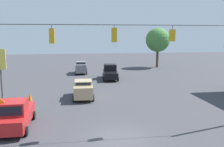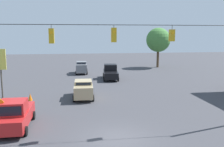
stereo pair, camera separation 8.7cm
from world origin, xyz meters
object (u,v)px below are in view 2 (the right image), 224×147
pickup_truck_black_oncoming_deep (111,72)px  traffic_cone_nearest (15,119)px  overhead_signal_span (113,61)px  sedan_tan_withflow_mid (83,89)px  pickup_truck_red_parked_shoulder (15,115)px  traffic_cone_third (25,103)px  sedan_grey_withflow_deep (82,67)px  traffic_cone_second (21,110)px  tree_horizon_left (158,40)px  traffic_cone_fourth (30,97)px

pickup_truck_black_oncoming_deep → traffic_cone_nearest: pickup_truck_black_oncoming_deep is taller
overhead_signal_span → sedan_tan_withflow_mid: (1.70, -9.14, -3.84)m
pickup_truck_red_parked_shoulder → traffic_cone_third: (0.32, -5.42, -0.61)m
sedan_tan_withflow_mid → sedan_grey_withflow_deep: bearing=-90.9°
traffic_cone_second → tree_horizon_left: size_ratio=0.09×
overhead_signal_span → tree_horizon_left: tree_horizon_left is taller
pickup_truck_black_oncoming_deep → traffic_cone_fourth: bearing=48.2°
sedan_tan_withflow_mid → traffic_cone_second: size_ratio=6.23×
traffic_cone_nearest → sedan_grey_withflow_deep: bearing=-103.4°
pickup_truck_black_oncoming_deep → traffic_cone_third: pickup_truck_black_oncoming_deep is taller
traffic_cone_nearest → overhead_signal_span: bearing=163.0°
overhead_signal_span → pickup_truck_black_oncoming_deep: (-2.66, -19.66, -3.83)m
traffic_cone_nearest → sedan_tan_withflow_mid: bearing=-127.2°
overhead_signal_span → traffic_cone_nearest: (7.00, -2.14, -4.44)m
overhead_signal_span → pickup_truck_red_parked_shoulder: overhead_signal_span is taller
tree_horizon_left → sedan_tan_withflow_mid: bearing=54.9°
sedan_tan_withflow_mid → traffic_cone_third: (5.38, 2.44, -0.61)m
sedan_grey_withflow_deep → pickup_truck_black_oncoming_deep: (-4.10, 5.86, -0.07)m
sedan_grey_withflow_deep → traffic_cone_third: sedan_grey_withflow_deep is taller
sedan_tan_withflow_mid → traffic_cone_nearest: size_ratio=6.23×
sedan_tan_withflow_mid → pickup_truck_red_parked_shoulder: bearing=57.2°
overhead_signal_span → tree_horizon_left: bearing=-113.9°
traffic_cone_second → traffic_cone_third: size_ratio=1.00×
tree_horizon_left → traffic_cone_fourth: bearing=47.1°
sedan_grey_withflow_deep → tree_horizon_left: tree_horizon_left is taller
overhead_signal_span → traffic_cone_nearest: bearing=-17.0°
overhead_signal_span → sedan_tan_withflow_mid: size_ratio=4.41×
pickup_truck_black_oncoming_deep → traffic_cone_third: 16.23m
overhead_signal_span → traffic_cone_fourth: bearing=-51.6°
sedan_tan_withflow_mid → sedan_grey_withflow_deep: size_ratio=1.08×
traffic_cone_nearest → traffic_cone_second: bearing=-90.3°
traffic_cone_second → pickup_truck_black_oncoming_deep: bearing=-122.3°
sedan_grey_withflow_deep → traffic_cone_nearest: (5.57, 23.38, -0.68)m
traffic_cone_nearest → traffic_cone_third: size_ratio=1.00×
tree_horizon_left → traffic_cone_second: bearing=52.2°
pickup_truck_black_oncoming_deep → traffic_cone_second: pickup_truck_black_oncoming_deep is taller
traffic_cone_second → tree_horizon_left: bearing=-127.8°
overhead_signal_span → pickup_truck_red_parked_shoulder: size_ratio=3.99×
overhead_signal_span → traffic_cone_fourth: size_ratio=27.46×
traffic_cone_nearest → tree_horizon_left: (-20.86, -29.14, 5.05)m
sedan_tan_withflow_mid → overhead_signal_span: bearing=100.5°
traffic_cone_nearest → traffic_cone_second: 2.21m
traffic_cone_second → traffic_cone_fourth: bearing=-89.7°
overhead_signal_span → traffic_cone_fourth: (7.01, -8.84, -4.44)m
traffic_cone_nearest → traffic_cone_second: size_ratio=1.00×
pickup_truck_red_parked_shoulder → pickup_truck_black_oncoming_deep: (-9.43, -18.38, 0.00)m
traffic_cone_nearest → tree_horizon_left: tree_horizon_left is taller
pickup_truck_red_parked_shoulder → traffic_cone_fourth: (0.24, -7.56, -0.61)m
pickup_truck_black_oncoming_deep → traffic_cone_second: (9.66, 15.31, -0.61)m
traffic_cone_second → overhead_signal_span: bearing=148.1°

